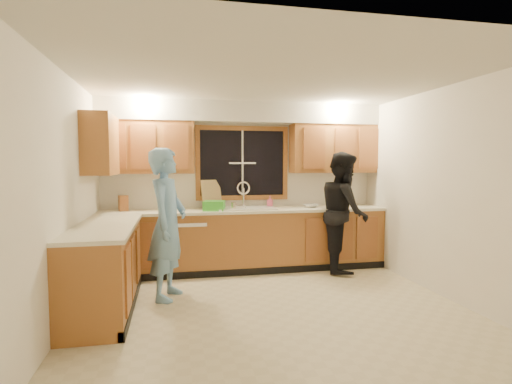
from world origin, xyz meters
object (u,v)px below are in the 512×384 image
(man, at_px, (168,224))
(soap_bottle, at_px, (270,202))
(woman, at_px, (344,212))
(knife_block, at_px, (123,203))
(sink, at_px, (246,213))
(dish_crate, at_px, (214,206))
(stove, at_px, (95,283))
(dishwasher, at_px, (188,245))
(bowl, at_px, (311,206))

(man, distance_m, soap_bottle, 1.91)
(man, bearing_deg, woman, -56.11)
(knife_block, xyz_separation_m, soap_bottle, (2.14, 0.02, -0.02))
(man, distance_m, knife_block, 1.30)
(sink, distance_m, dish_crate, 0.51)
(sink, relative_size, stove, 0.96)
(sink, height_order, dish_crate, sink)
(man, distance_m, woman, 2.64)
(knife_block, distance_m, soap_bottle, 2.14)
(dishwasher, bearing_deg, dish_crate, -13.39)
(man, height_order, knife_block, man)
(dishwasher, relative_size, knife_block, 3.69)
(stove, height_order, soap_bottle, soap_bottle)
(dishwasher, height_order, woman, woman)
(dishwasher, bearing_deg, man, -104.83)
(dishwasher, bearing_deg, stove, -117.69)
(sink, relative_size, woman, 0.49)
(knife_block, relative_size, dish_crate, 0.76)
(sink, relative_size, man, 0.48)
(knife_block, bearing_deg, soap_bottle, -18.53)
(knife_block, distance_m, bowl, 2.77)
(dishwasher, height_order, dish_crate, dish_crate)
(woman, distance_m, knife_block, 3.19)
(dishwasher, xyz_separation_m, bowl, (1.87, 0.01, 0.54))
(stove, height_order, bowl, bowl)
(stove, xyz_separation_m, woman, (3.22, 1.50, 0.43))
(sink, xyz_separation_m, dish_crate, (-0.48, -0.10, 0.12))
(man, bearing_deg, soap_bottle, -34.90)
(man, bearing_deg, bowl, -46.03)
(man, relative_size, knife_block, 7.97)
(dishwasher, relative_size, soap_bottle, 4.57)
(stove, bearing_deg, knife_block, 88.43)
(dish_crate, relative_size, bowl, 1.37)
(soap_bottle, bearing_deg, knife_block, -179.57)
(sink, xyz_separation_m, soap_bottle, (0.40, 0.11, 0.15))
(dish_crate, bearing_deg, knife_block, 171.41)
(man, bearing_deg, dish_crate, -16.30)
(sink, relative_size, knife_block, 3.87)
(dish_crate, distance_m, soap_bottle, 0.90)
(stove, xyz_separation_m, knife_block, (0.05, 1.91, 0.58))
(sink, bearing_deg, knife_block, 177.09)
(woman, relative_size, knife_block, 7.93)
(bowl, bearing_deg, stove, -147.10)
(man, xyz_separation_m, soap_bottle, (1.52, 1.15, 0.12))
(stove, distance_m, knife_block, 2.00)
(woman, height_order, knife_block, woman)
(sink, bearing_deg, man, -137.08)
(man, bearing_deg, dishwasher, 3.18)
(woman, xyz_separation_m, soap_bottle, (-1.02, 0.43, 0.13))
(woman, height_order, soap_bottle, woman)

